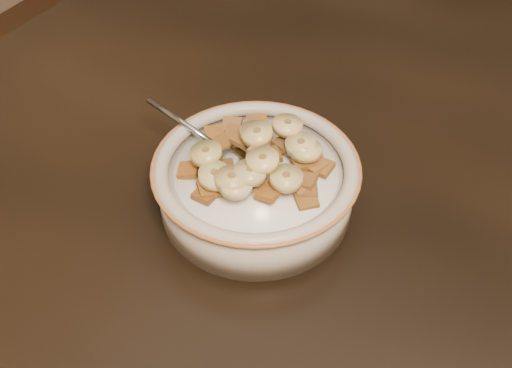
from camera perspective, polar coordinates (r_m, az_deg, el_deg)
The scene contains 49 objects.
table at distance 0.70m, azimuth 22.28°, elevation -0.17°, with size 1.40×0.90×0.04m, color black.
chair at distance 1.48m, azimuth 22.51°, elevation 15.17°, with size 0.47×0.47×1.06m, color black.
cereal_bowl at distance 0.59m, azimuth 0.00°, elevation -0.43°, with size 0.20×0.20×0.05m, color #B4AD9D.
milk at distance 0.57m, azimuth 0.00°, elevation 1.26°, with size 0.16×0.16×0.00m, color white.
spoon at distance 0.58m, azimuth -2.52°, elevation 2.88°, with size 0.04×0.05×0.01m, color #A3A9B4.
cereal_square_0 at distance 0.54m, azimuth -1.46°, elevation 0.02°, with size 0.02×0.02×0.01m, color brown.
cereal_square_1 at distance 0.60m, azimuth -4.19°, elevation 4.50°, with size 0.02×0.02×0.01m, color brown.
cereal_square_2 at distance 0.57m, azimuth -5.13°, elevation 2.71°, with size 0.02×0.02×0.01m, color brown.
cereal_square_3 at distance 0.56m, azimuth 4.70°, elevation 2.17°, with size 0.02×0.02×0.01m, color brown.
cereal_square_4 at distance 0.54m, azimuth 5.10°, elevation -0.65°, with size 0.02×0.02×0.01m, color brown.
cereal_square_5 at distance 0.53m, azimuth 1.33°, elevation -0.82°, with size 0.02×0.02×0.01m, color brown.
cereal_square_6 at distance 0.61m, azimuth -2.46°, elevation 5.86°, with size 0.02×0.02×0.01m, color brown.
cereal_square_7 at distance 0.62m, azimuth 0.21°, elevation 6.19°, with size 0.02×0.02×0.01m, color #935B20.
cereal_square_8 at distance 0.55m, azimuth 0.45°, elevation 3.26°, with size 0.02×0.02×0.01m, color brown.
cereal_square_9 at distance 0.54m, azimuth -4.75°, elevation -0.46°, with size 0.02×0.02×0.01m, color brown.
cereal_square_10 at distance 0.55m, azimuth 4.93°, elevation 0.31°, with size 0.02×0.02×0.01m, color brown.
cereal_square_11 at distance 0.54m, azimuth 4.63°, elevation -0.26°, with size 0.02×0.02×0.01m, color #9A652A.
cereal_square_12 at distance 0.58m, azimuth 5.62°, elevation 3.23°, with size 0.02×0.02×0.01m, color brown.
cereal_square_13 at distance 0.55m, azimuth -3.24°, elevation 1.73°, with size 0.02×0.02×0.01m, color brown.
cereal_square_14 at distance 0.54m, azimuth 5.07°, elevation -1.58°, with size 0.02×0.02×0.01m, color brown.
cereal_square_15 at distance 0.57m, azimuth 5.46°, elevation 2.38°, with size 0.02×0.02×0.01m, color brown.
cereal_square_16 at distance 0.58m, azimuth 4.39°, elevation 3.49°, with size 0.02×0.02×0.01m, color brown.
cereal_square_17 at distance 0.53m, azimuth -1.26°, elevation 0.14°, with size 0.02×0.02×0.01m, color brown.
cereal_square_18 at distance 0.57m, azimuth 6.61°, elevation 1.67°, with size 0.02×0.02×0.01m, color brown.
cereal_square_19 at distance 0.58m, azimuth 4.04°, elevation 3.79°, with size 0.02×0.02×0.01m, color #9B6120.
cereal_square_20 at distance 0.60m, azimuth -4.16°, elevation 5.04°, with size 0.02×0.02×0.01m, color olive.
cereal_square_21 at distance 0.60m, azimuth -2.12°, elevation 5.07°, with size 0.02×0.02×0.01m, color #975F28.
cereal_square_22 at distance 0.56m, azimuth 1.41°, elevation 2.86°, with size 0.02×0.02×0.01m, color brown.
cereal_square_23 at distance 0.54m, azimuth -4.14°, elevation 0.67°, with size 0.02×0.02×0.01m, color brown.
cereal_square_24 at distance 0.58m, azimuth -1.22°, elevation 4.48°, with size 0.02×0.02×0.01m, color brown.
cereal_square_25 at distance 0.57m, azimuth -6.77°, elevation 1.42°, with size 0.02×0.02×0.01m, color #955B22.
cereal_square_26 at distance 0.54m, azimuth -5.09°, elevation -1.05°, with size 0.02×0.02×0.01m, color brown.
cereal_square_27 at distance 0.57m, azimuth 5.87°, elevation 1.87°, with size 0.02×0.02×0.01m, color #925D24.
cereal_square_28 at distance 0.55m, azimuth -4.25°, elevation 1.19°, with size 0.02×0.02×0.01m, color #975422.
cereal_square_29 at distance 0.59m, azimuth -3.59°, elevation 4.16°, with size 0.02×0.02×0.01m, color #975F20.
cereal_square_30 at distance 0.61m, azimuth -0.27°, elevation 6.07°, with size 0.02×0.02×0.01m, color brown.
cereal_square_31 at distance 0.58m, azimuth 2.83°, elevation 4.03°, with size 0.02×0.02×0.01m, color brown.
banana_slice_0 at distance 0.57m, azimuth 4.49°, elevation 3.93°, with size 0.03×0.03×0.01m, color beige.
banana_slice_1 at distance 0.53m, azimuth -0.61°, elevation 1.14°, with size 0.03×0.03×0.01m, color #D6CB81.
banana_slice_2 at distance 0.52m, azimuth -2.44°, elevation 0.48°, with size 0.03×0.03×0.01m, color #D6C76A.
banana_slice_3 at distance 0.56m, azimuth 5.05°, elevation 3.32°, with size 0.03×0.03×0.01m, color #E2C972.
banana_slice_4 at distance 0.52m, azimuth -2.03°, elevation -0.12°, with size 0.03×0.03×0.01m, color beige.
banana_slice_5 at distance 0.58m, azimuth 3.18°, elevation 5.86°, with size 0.03×0.03×0.01m, color #FFDB8C.
banana_slice_6 at distance 0.54m, azimuth -4.16°, elevation 0.84°, with size 0.03×0.03×0.01m, color beige.
banana_slice_7 at distance 0.53m, azimuth 3.04°, elevation 0.58°, with size 0.03×0.03×0.01m, color #E0C87F.
banana_slice_8 at distance 0.53m, azimuth 0.67°, elevation 2.37°, with size 0.03×0.03×0.01m, color #FFDB8D.
banana_slice_9 at distance 0.57m, azimuth -0.08°, elevation 5.15°, with size 0.03×0.03×0.01m, color #CABB71.
banana_slice_10 at distance 0.56m, azimuth 0.11°, elevation 5.01°, with size 0.03×0.03×0.01m, color #F3E281.
banana_slice_11 at distance 0.55m, azimuth -5.00°, elevation 3.07°, with size 0.03×0.03×0.01m, color #D2C668.
Camera 1 is at (-0.02, -0.53, 1.19)m, focal length 40.00 mm.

